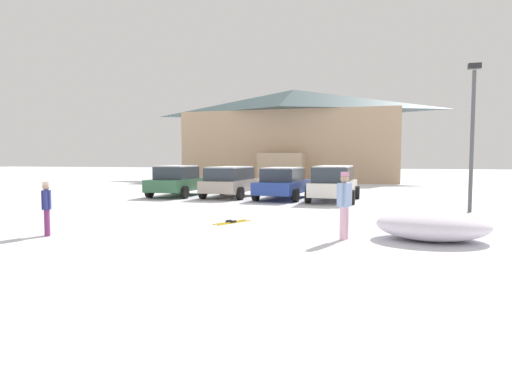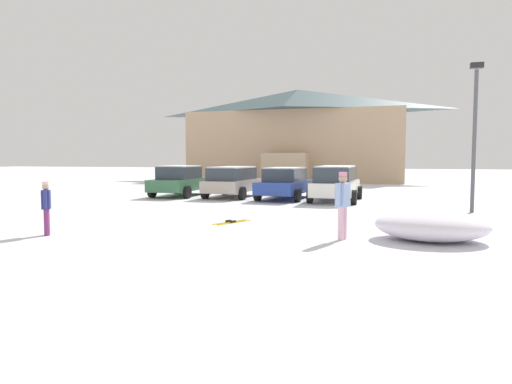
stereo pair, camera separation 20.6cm
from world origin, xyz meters
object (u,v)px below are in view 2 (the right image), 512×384
(ski_lodge, at_px, (297,135))
(parked_green_coupe, at_px, (181,181))
(parked_blue_hatchback, at_px, (286,183))
(lamp_post, at_px, (475,129))
(pair_of_skis, at_px, (232,222))
(plowed_snow_pile, at_px, (432,225))
(skier_teen_in_navy_coat, at_px, (46,205))
(skier_adult_in_blue_parka, at_px, (343,202))
(parked_beige_suv, at_px, (233,181))
(parked_white_suv, at_px, (336,182))

(ski_lodge, xyz_separation_m, parked_green_coupe, (-2.60, -18.34, -3.26))
(parked_blue_hatchback, bearing_deg, lamp_post, -23.75)
(pair_of_skis, distance_m, plowed_snow_pile, 5.91)
(skier_teen_in_navy_coat, bearing_deg, parked_green_coupe, 99.57)
(ski_lodge, bearing_deg, skier_adult_in_blue_parka, -76.62)
(parked_green_coupe, distance_m, parked_blue_hatchback, 5.74)
(parked_beige_suv, bearing_deg, ski_lodge, 90.93)
(skier_teen_in_navy_coat, distance_m, plowed_snow_pile, 9.77)
(parked_white_suv, bearing_deg, parked_blue_hatchback, 170.39)
(skier_teen_in_navy_coat, bearing_deg, pair_of_skis, 42.68)
(ski_lodge, xyz_separation_m, parked_blue_hatchback, (3.14, -18.55, -3.29))
(pair_of_skis, height_order, plowed_snow_pile, plowed_snow_pile)
(ski_lodge, distance_m, pair_of_skis, 27.50)
(ski_lodge, relative_size, pair_of_skis, 13.54)
(parked_green_coupe, distance_m, parked_beige_suv, 2.90)
(skier_teen_in_navy_coat, relative_size, skier_adult_in_blue_parka, 0.84)
(parked_green_coupe, xyz_separation_m, parked_blue_hatchback, (5.73, -0.20, -0.02))
(parked_green_coupe, distance_m, plowed_snow_pile, 15.44)
(parked_green_coupe, distance_m, parked_white_suv, 8.23)
(parked_beige_suv, xyz_separation_m, skier_adult_in_blue_parka, (6.61, -10.72, 0.09))
(skier_adult_in_blue_parka, bearing_deg, parked_beige_suv, 121.64)
(parked_green_coupe, height_order, skier_teen_in_navy_coat, parked_green_coupe)
(parked_white_suv, bearing_deg, pair_of_skis, -106.04)
(pair_of_skis, bearing_deg, ski_lodge, 96.97)
(skier_adult_in_blue_parka, bearing_deg, ski_lodge, 103.38)
(parked_beige_suv, bearing_deg, parked_blue_hatchback, -5.00)
(parked_beige_suv, relative_size, pair_of_skis, 2.99)
(pair_of_skis, bearing_deg, lamp_post, 33.32)
(parked_beige_suv, bearing_deg, parked_white_suv, -7.16)
(skier_adult_in_blue_parka, bearing_deg, parked_white_suv, 97.32)
(plowed_snow_pile, bearing_deg, skier_teen_in_navy_coat, -168.01)
(skier_adult_in_blue_parka, height_order, lamp_post, lamp_post)
(skier_teen_in_navy_coat, xyz_separation_m, skier_adult_in_blue_parka, (7.44, 1.52, 0.15))
(parked_white_suv, bearing_deg, ski_lodge, 106.49)
(parked_beige_suv, relative_size, skier_adult_in_blue_parka, 2.50)
(parked_beige_suv, distance_m, plowed_snow_pile, 13.43)
(parked_beige_suv, bearing_deg, skier_adult_in_blue_parka, -58.36)
(parked_white_suv, distance_m, pair_of_skis, 8.40)
(pair_of_skis, relative_size, lamp_post, 0.26)
(ski_lodge, bearing_deg, parked_white_suv, -73.51)
(ski_lodge, relative_size, skier_adult_in_blue_parka, 11.34)
(parked_blue_hatchback, relative_size, plowed_snow_pile, 1.76)
(ski_lodge, distance_m, lamp_post, 24.57)
(parked_beige_suv, height_order, lamp_post, lamp_post)
(pair_of_skis, bearing_deg, parked_green_coupe, 124.27)
(parked_blue_hatchback, relative_size, pair_of_skis, 3.39)
(skier_teen_in_navy_coat, xyz_separation_m, plowed_snow_pile, (9.54, 2.03, -0.42))
(ski_lodge, relative_size, parked_green_coupe, 4.27)
(parked_beige_suv, height_order, plowed_snow_pile, parked_beige_suv)
(skier_teen_in_navy_coat, bearing_deg, parked_blue_hatchback, 72.96)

